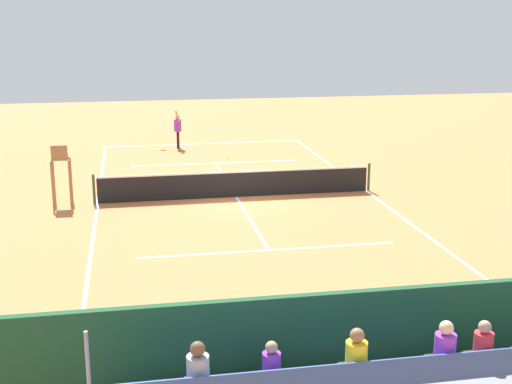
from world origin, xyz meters
The scene contains 10 objects.
ground_plane centered at (0.00, 0.00, 0.00)m, with size 60.00×60.00×0.00m, color #D17542.
court_line_markings centered at (0.00, -0.04, 0.00)m, with size 10.10×22.20×0.01m.
tennis_net centered at (0.00, 0.00, 0.50)m, with size 10.30×0.10×1.07m.
backdrop_wall centered at (0.00, 14.00, 1.00)m, with size 18.00×0.16×2.00m, color #1E4C2D.
umpire_chair centered at (6.20, -0.18, 1.31)m, with size 0.67×0.67×2.14m.
courtside_bench centered at (-2.87, 13.27, 0.56)m, with size 1.80×0.40×0.93m.
equipment_bag centered at (-1.46, 13.40, 0.18)m, with size 0.90×0.36×0.36m, color black.
tennis_player centered at (1.38, -10.04, 1.02)m, with size 0.39×0.54×1.93m.
tennis_racket centered at (2.38, -9.64, 0.01)m, with size 0.57×0.43×0.03m.
tennis_ball_near centered at (-0.70, -6.91, 0.03)m, with size 0.07×0.07×0.07m, color #CCDB33.
Camera 1 is at (3.80, 24.51, 6.56)m, focal length 48.86 mm.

